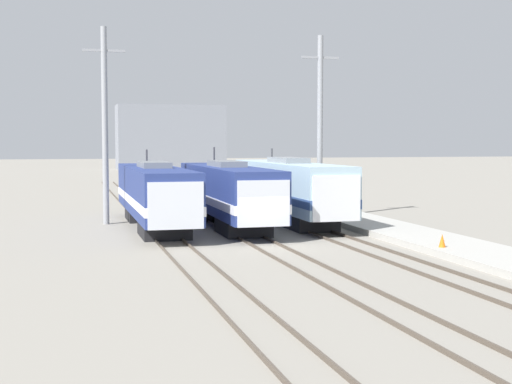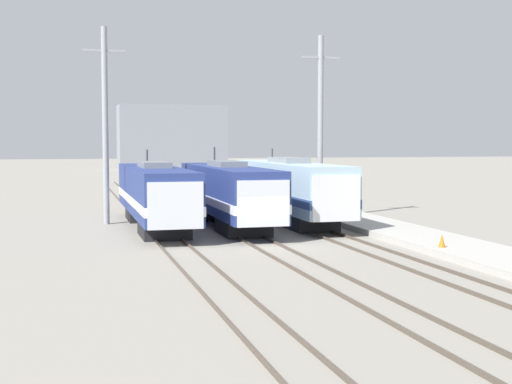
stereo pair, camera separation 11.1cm
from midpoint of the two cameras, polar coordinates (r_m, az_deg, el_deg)
name	(u,v)px [view 1 (the left image)]	position (r m, az deg, el deg)	size (l,w,h in m)	color
ground_plane	(262,245)	(37.11, 0.44, -4.22)	(400.00, 400.00, 0.00)	gray
rail_pair_far_left	(176,246)	(36.17, -6.53, -4.34)	(1.51, 120.00, 0.15)	#4C4238
rail_pair_center	(262,243)	(37.10, 0.44, -4.11)	(1.51, 120.00, 0.15)	#4C4238
rail_pair_far_right	(344,240)	(38.54, 6.97, -3.83)	(1.51, 120.00, 0.15)	#4C4238
locomotive_far_left	(155,194)	(44.23, -8.15, -0.18)	(3.11, 18.13, 4.83)	black
locomotive_center	(228,193)	(44.68, -2.31, -0.08)	(3.07, 17.60, 4.98)	black
locomotive_far_right	(291,189)	(47.16, 2.71, 0.23)	(3.07, 17.74, 4.87)	#232326
catenary_tower_left	(105,124)	(47.03, -12.06, 5.37)	(2.69, 0.39, 12.68)	gray
catenary_tower_right	(320,125)	(49.99, 5.08, 5.36)	(2.69, 0.39, 12.68)	gray
platform	(414,236)	(40.24, 12.44, -3.43)	(4.00, 120.00, 0.34)	#A8A59E
traffic_cone	(442,241)	(34.93, 14.58, -3.78)	(0.33, 0.33, 0.63)	orange
depot_building	(170,137)	(144.06, -6.90, 4.37)	(21.13, 9.04, 12.68)	gray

